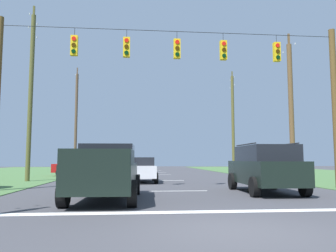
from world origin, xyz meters
TOP-DOWN VIEW (x-y plane):
  - ground_plane at (0.00, 0.00)m, footprint 120.00×120.00m
  - stop_bar_stripe at (0.00, 2.40)m, footprint 13.46×0.45m
  - lane_dash_0 at (0.00, 8.40)m, footprint 2.50×0.15m
  - lane_dash_1 at (0.00, 15.79)m, footprint 2.50×0.15m
  - lane_dash_2 at (0.00, 24.35)m, footprint 2.50×0.15m
  - lane_dash_3 at (0.00, 29.09)m, footprint 2.50×0.15m
  - lane_dash_4 at (0.00, 35.28)m, footprint 2.50×0.15m
  - overhead_signal_span at (-0.14, 9.00)m, footprint 16.42×0.31m
  - pickup_truck at (-2.98, 5.39)m, footprint 2.44×5.47m
  - suv_black at (3.50, 7.24)m, footprint 2.34×4.86m
  - distant_car_crossing_white at (-1.65, 14.40)m, footprint 2.05×4.32m
  - distant_car_oncoming at (-6.53, 22.24)m, footprint 4.44×2.31m
  - utility_pole_mid_right at (8.55, 15.13)m, footprint 0.33×1.92m
  - utility_pole_far_right at (9.04, 30.59)m, footprint 0.33×1.80m
  - utility_pole_mid_left at (-8.76, 15.60)m, footprint 0.29×1.90m
  - utility_pole_far_left at (-8.52, 31.07)m, footprint 0.30×1.87m

SIDE VIEW (x-z plane):
  - ground_plane at x=0.00m, z-range 0.00..0.00m
  - stop_bar_stripe at x=0.00m, z-range 0.00..0.01m
  - lane_dash_0 at x=0.00m, z-range 0.00..0.01m
  - lane_dash_1 at x=0.00m, z-range 0.00..0.01m
  - lane_dash_2 at x=0.00m, z-range 0.00..0.01m
  - lane_dash_3 at x=0.00m, z-range 0.00..0.01m
  - lane_dash_4 at x=0.00m, z-range 0.00..0.01m
  - distant_car_crossing_white at x=-1.65m, z-range 0.03..1.55m
  - distant_car_oncoming at x=-6.53m, z-range 0.03..1.55m
  - pickup_truck at x=-2.98m, z-range -0.01..1.94m
  - suv_black at x=3.50m, z-range 0.03..2.09m
  - overhead_signal_span at x=-0.14m, z-range 0.60..8.55m
  - utility_pole_mid_right at x=8.55m, z-range -0.24..9.85m
  - utility_pole_far_left at x=-8.52m, z-range -0.19..11.40m
  - utility_pole_far_right at x=9.04m, z-range -0.06..11.42m
  - utility_pole_mid_left at x=-8.76m, z-range 0.00..11.54m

